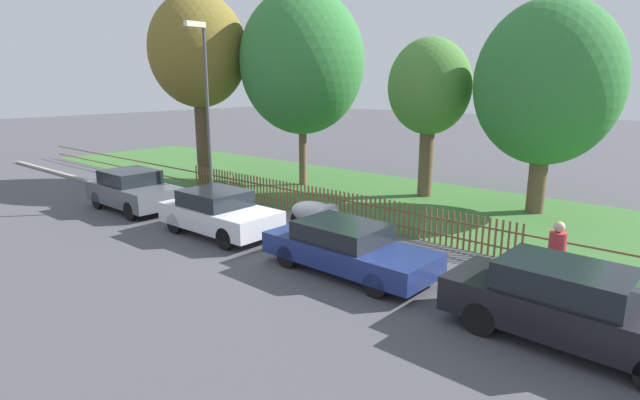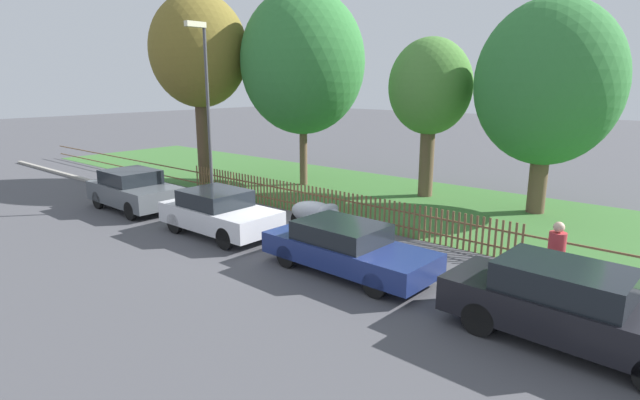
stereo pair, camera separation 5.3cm
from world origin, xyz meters
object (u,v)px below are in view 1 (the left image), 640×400
parked_car_black_saloon (219,212)px  pedestrian_near_fence (556,256)px  tree_nearest_kerb (198,52)px  tree_mid_park (430,88)px  street_lamp (205,97)px  parked_car_navy_estate (347,247)px  tree_behind_motorcycle (302,62)px  parked_car_red_compact (572,306)px  tree_far_left (547,84)px  parked_car_silver_hatchback (133,190)px  covered_motorcycle (318,214)px

parked_car_black_saloon → pedestrian_near_fence: 9.25m
tree_nearest_kerb → tree_mid_park: bearing=23.6°
tree_nearest_kerb → pedestrian_near_fence: size_ratio=4.82×
parked_car_black_saloon → street_lamp: 4.70m
parked_car_navy_estate → tree_nearest_kerb: size_ratio=0.53×
parked_car_navy_estate → pedestrian_near_fence: (4.31, 1.57, 0.35)m
tree_behind_motorcycle → pedestrian_near_fence: bearing=-24.5°
pedestrian_near_fence → street_lamp: size_ratio=0.27×
parked_car_navy_estate → street_lamp: street_lamp is taller
parked_car_navy_estate → tree_nearest_kerb: bearing=159.8°
parked_car_navy_estate → street_lamp: size_ratio=0.68×
tree_behind_motorcycle → street_lamp: tree_behind_motorcycle is taller
parked_car_red_compact → street_lamp: size_ratio=0.69×
tree_mid_park → tree_far_left: bearing=2.5°
parked_car_black_saloon → tree_behind_motorcycle: 9.16m
parked_car_silver_hatchback → parked_car_black_saloon: parked_car_silver_hatchback is taller
parked_car_black_saloon → tree_behind_motorcycle: bearing=113.3°
parked_car_silver_hatchback → tree_far_left: bearing=40.0°
parked_car_black_saloon → parked_car_red_compact: (9.89, -0.13, 0.04)m
tree_behind_motorcycle → street_lamp: 5.60m
parked_car_black_saloon → pedestrian_near_fence: pedestrian_near_fence is taller
parked_car_black_saloon → pedestrian_near_fence: bearing=9.9°
parked_car_black_saloon → covered_motorcycle: bearing=42.0°
covered_motorcycle → tree_nearest_kerb: size_ratio=0.24×
street_lamp → tree_behind_motorcycle: bearing=93.8°
parked_car_navy_estate → pedestrian_near_fence: pedestrian_near_fence is taller
tree_mid_park → tree_far_left: tree_far_left is taller
tree_nearest_kerb → tree_behind_motorcycle: (3.90, 2.48, -0.46)m
covered_motorcycle → tree_far_left: 8.98m
parked_car_silver_hatchback → parked_car_navy_estate: bearing=2.0°
tree_nearest_kerb → street_lamp: size_ratio=1.28×
parked_car_black_saloon → parked_car_navy_estate: parked_car_black_saloon is taller
tree_nearest_kerb → tree_far_left: (13.48, 4.19, -1.32)m
parked_car_navy_estate → covered_motorcycle: parked_car_navy_estate is taller
tree_nearest_kerb → tree_mid_park: size_ratio=1.34×
pedestrian_near_fence → street_lamp: (-11.90, 0.17, 3.03)m
parked_car_red_compact → covered_motorcycle: (-7.69, 2.15, -0.12)m
tree_nearest_kerb → parked_car_black_saloon: bearing=-34.0°
covered_motorcycle → street_lamp: street_lamp is taller
parked_car_navy_estate → tree_mid_park: tree_mid_park is taller
parked_car_silver_hatchback → tree_far_left: tree_far_left is taller
tree_behind_motorcycle → pedestrian_near_fence: size_ratio=4.87×
tree_behind_motorcycle → tree_far_left: 9.77m
parked_car_silver_hatchback → covered_motorcycle: (6.96, 2.11, -0.12)m
covered_motorcycle → tree_behind_motorcycle: bearing=133.6°
parked_car_navy_estate → parked_car_red_compact: 5.11m
parked_car_black_saloon → pedestrian_near_fence: size_ratio=2.24×
parked_car_red_compact → street_lamp: 13.26m
tree_behind_motorcycle → tree_far_left: tree_behind_motorcycle is taller
tree_nearest_kerb → tree_far_left: 14.17m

